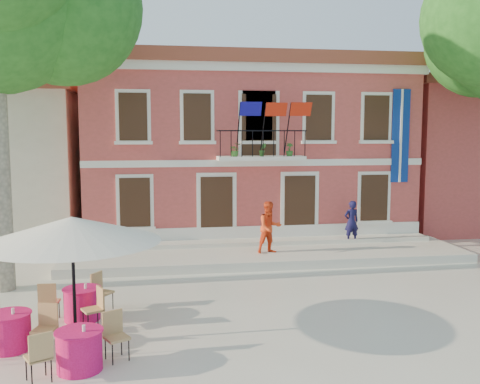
% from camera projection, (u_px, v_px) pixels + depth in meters
% --- Properties ---
extents(ground, '(90.00, 90.00, 0.00)m').
position_uv_depth(ground, '(227.00, 300.00, 14.25)').
color(ground, beige).
rests_on(ground, ground).
extents(main_building, '(13.50, 9.59, 7.50)m').
position_uv_depth(main_building, '(242.00, 147.00, 23.94)').
color(main_building, '#CB4B49').
rests_on(main_building, ground).
extents(neighbor_east, '(9.40, 9.40, 6.40)m').
position_uv_depth(neighbor_east, '(475.00, 157.00, 26.81)').
color(neighbor_east, '#CB4B49').
rests_on(neighbor_east, ground).
extents(terrace, '(14.00, 3.40, 0.30)m').
position_uv_depth(terrace, '(267.00, 254.00, 18.86)').
color(terrace, silver).
rests_on(terrace, ground).
extents(patio_umbrella, '(3.66, 3.66, 2.72)m').
position_uv_depth(patio_umbrella, '(72.00, 230.00, 11.01)').
color(patio_umbrella, black).
rests_on(patio_umbrella, ground).
extents(pedestrian_navy, '(0.62, 0.45, 1.60)m').
position_uv_depth(pedestrian_navy, '(351.00, 222.00, 20.07)').
color(pedestrian_navy, '#121037').
rests_on(pedestrian_navy, terrace).
extents(pedestrian_orange, '(1.00, 0.86, 1.79)m').
position_uv_depth(pedestrian_orange, '(270.00, 227.00, 18.35)').
color(pedestrian_orange, '#ED441B').
rests_on(pedestrian_orange, terrace).
extents(cafe_table_0, '(1.81, 1.81, 0.95)m').
position_uv_depth(cafe_table_0, '(9.00, 329.00, 10.93)').
color(cafe_table_0, '#DD1474').
rests_on(cafe_table_0, ground).
extents(cafe_table_1, '(1.89, 1.28, 0.95)m').
position_uv_depth(cafe_table_1, '(79.00, 349.00, 9.99)').
color(cafe_table_1, '#DD1474').
rests_on(cafe_table_1, ground).
extents(cafe_table_3, '(1.69, 1.87, 0.95)m').
position_uv_depth(cafe_table_3, '(82.00, 302.00, 12.69)').
color(cafe_table_3, '#DD1474').
rests_on(cafe_table_3, ground).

